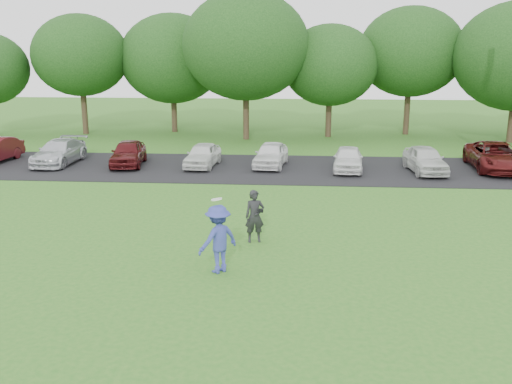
# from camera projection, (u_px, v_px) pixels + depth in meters

# --- Properties ---
(ground) EXTENTS (100.00, 100.00, 0.00)m
(ground) POSITION_uv_depth(u_px,v_px,m) (245.00, 281.00, 13.54)
(ground) COLOR #2B6B1E
(ground) RESTS_ON ground
(parking_lot) EXTENTS (32.00, 6.50, 0.03)m
(parking_lot) POSITION_uv_depth(u_px,v_px,m) (272.00, 168.00, 26.10)
(parking_lot) COLOR black
(parking_lot) RESTS_ON ground
(frisbee_player) EXTENTS (1.23, 1.22, 1.89)m
(frisbee_player) POSITION_uv_depth(u_px,v_px,m) (218.00, 239.00, 13.91)
(frisbee_player) COLOR #363F98
(frisbee_player) RESTS_ON ground
(camera_bystander) EXTENTS (0.62, 0.48, 1.51)m
(camera_bystander) POSITION_uv_depth(u_px,v_px,m) (255.00, 216.00, 16.11)
(camera_bystander) COLOR black
(camera_bystander) RESTS_ON ground
(parked_cars) EXTENTS (28.35, 4.78, 1.24)m
(parked_cars) POSITION_uv_depth(u_px,v_px,m) (302.00, 156.00, 25.99)
(parked_cars) COLOR #531217
(parked_cars) RESTS_ON parking_lot
(tree_row) EXTENTS (42.39, 9.85, 8.64)m
(tree_row) POSITION_uv_depth(u_px,v_px,m) (306.00, 56.00, 34.22)
(tree_row) COLOR #38281C
(tree_row) RESTS_ON ground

